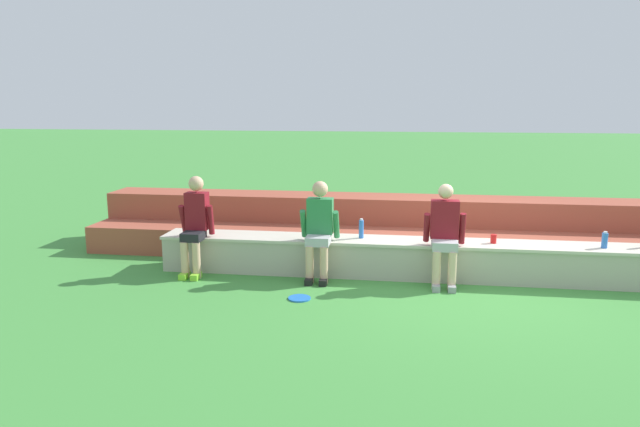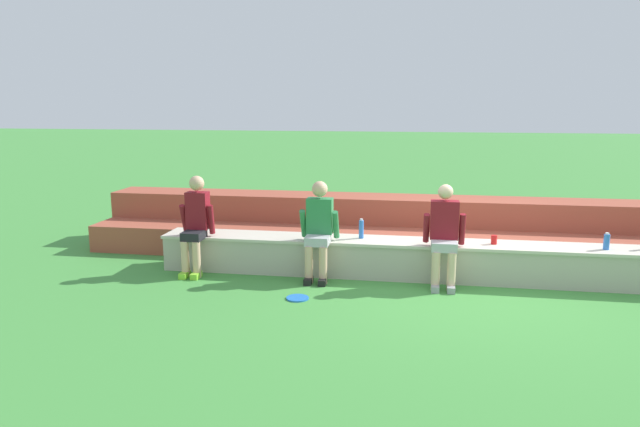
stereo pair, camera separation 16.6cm
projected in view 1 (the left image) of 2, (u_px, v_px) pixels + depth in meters
The scene contains 10 objects.
ground_plane at pixel (468, 285), 7.66m from camera, with size 80.00×80.00×0.00m, color #428E3D.
stone_seating_wall at pixel (466, 259), 7.88m from camera, with size 8.58×0.60×0.51m.
brick_bleachers at pixel (458, 232), 9.18m from camera, with size 11.79×1.50×0.86m.
person_far_left at pixel (195, 223), 8.04m from camera, with size 0.48×0.58×1.38m.
person_left_of_center at pixel (319, 227), 7.80m from camera, with size 0.53×0.57×1.34m.
person_center at pixel (445, 232), 7.54m from camera, with size 0.54×0.55×1.34m.
water_bottle_mid_left at pixel (605, 240), 7.52m from camera, with size 0.08×0.08×0.22m.
water_bottle_center_gap at pixel (361, 229), 8.06m from camera, with size 0.07×0.07×0.28m.
plastic_cup_middle at pixel (493, 239), 7.78m from camera, with size 0.08×0.08×0.12m, color red.
frisbee at pixel (299, 298), 7.11m from camera, with size 0.28×0.28×0.02m, color blue.
Camera 1 is at (-0.89, -7.54, 2.40)m, focal length 32.29 mm.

